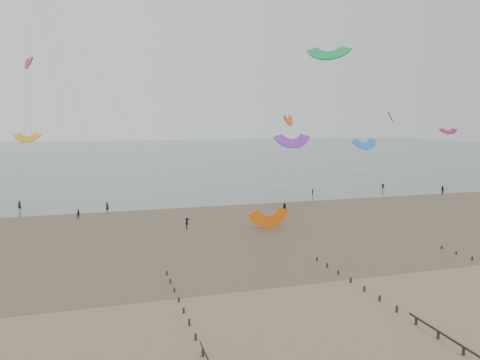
# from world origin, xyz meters

# --- Properties ---
(ground) EXTENTS (500.00, 500.00, 0.00)m
(ground) POSITION_xyz_m (0.00, 0.00, 0.00)
(ground) COLOR brown
(ground) RESTS_ON ground
(sea_and_shore) EXTENTS (500.00, 665.00, 0.03)m
(sea_and_shore) POSITION_xyz_m (-4.08, 34.40, 0.01)
(sea_and_shore) COLOR #475654
(sea_and_shore) RESTS_ON ground
(kitesurfer_lead) EXTENTS (0.80, 0.72, 1.83)m
(kitesurfer_lead) POSITION_xyz_m (-19.54, 50.34, 0.92)
(kitesurfer_lead) COLOR black
(kitesurfer_lead) RESTS_ON ground
(kitesurfers) EXTENTS (90.07, 28.25, 1.85)m
(kitesurfers) POSITION_xyz_m (13.36, 46.86, 0.86)
(kitesurfers) COLOR black
(kitesurfers) RESTS_ON ground
(grounded_kite) EXTENTS (6.68, 5.62, 3.27)m
(grounded_kite) POSITION_xyz_m (4.55, 30.03, 0.00)
(grounded_kite) COLOR orange
(grounded_kite) RESTS_ON ground
(kites_airborne) EXTENTS (243.57, 105.36, 37.06)m
(kites_airborne) POSITION_xyz_m (-13.87, 87.71, 19.57)
(kites_airborne) COLOR #92124C
(kites_airborne) RESTS_ON ground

